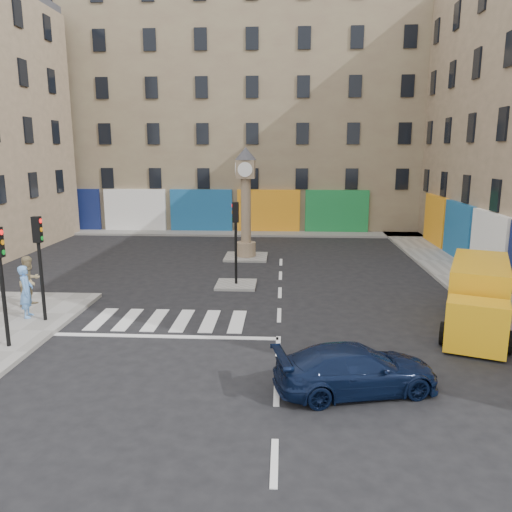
# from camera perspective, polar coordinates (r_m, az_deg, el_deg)

# --- Properties ---
(ground) EXTENTS (120.00, 120.00, 0.00)m
(ground) POSITION_cam_1_polar(r_m,az_deg,el_deg) (15.09, 2.50, -11.69)
(ground) COLOR black
(ground) RESTS_ON ground
(sidewalk_right) EXTENTS (2.60, 30.00, 0.15)m
(sidewalk_right) POSITION_cam_1_polar(r_m,az_deg,el_deg) (26.01, 22.37, -2.20)
(sidewalk_right) COLOR gray
(sidewalk_right) RESTS_ON ground
(sidewalk_far) EXTENTS (32.00, 2.40, 0.15)m
(sidewalk_far) POSITION_cam_1_polar(r_m,az_deg,el_deg) (36.74, -3.29, 2.65)
(sidewalk_far) COLOR gray
(sidewalk_far) RESTS_ON ground
(island_near) EXTENTS (1.80, 1.80, 0.12)m
(island_near) POSITION_cam_1_polar(r_m,az_deg,el_deg) (22.73, -2.28, -3.29)
(island_near) COLOR gray
(island_near) RESTS_ON ground
(island_far) EXTENTS (2.40, 2.40, 0.12)m
(island_far) POSITION_cam_1_polar(r_m,az_deg,el_deg) (28.54, -1.14, -0.11)
(island_far) COLOR gray
(island_far) RESTS_ON ground
(building_far) EXTENTS (32.00, 10.00, 17.00)m
(building_far) POSITION_cam_1_polar(r_m,az_deg,el_deg) (42.09, -2.51, 15.36)
(building_far) COLOR #897B5B
(building_far) RESTS_ON ground
(traffic_light_left_near) EXTENTS (0.28, 0.22, 3.70)m
(traffic_light_left_near) POSITION_cam_1_polar(r_m,az_deg,el_deg) (16.71, -27.17, -1.22)
(traffic_light_left_near) COLOR black
(traffic_light_left_near) RESTS_ON sidewalk_left
(traffic_light_left_far) EXTENTS (0.28, 0.22, 3.70)m
(traffic_light_left_far) POSITION_cam_1_polar(r_m,az_deg,el_deg) (18.77, -23.54, 0.44)
(traffic_light_left_far) COLOR black
(traffic_light_left_far) RESTS_ON sidewalk_left
(traffic_light_island) EXTENTS (0.28, 0.22, 3.70)m
(traffic_light_island) POSITION_cam_1_polar(r_m,az_deg,el_deg) (22.19, -2.34, 3.02)
(traffic_light_island) COLOR black
(traffic_light_island) RESTS_ON island_near
(clock_pillar) EXTENTS (1.20, 1.20, 6.10)m
(clock_pillar) POSITION_cam_1_polar(r_m,az_deg,el_deg) (28.00, -1.17, 6.89)
(clock_pillar) COLOR #9B8266
(clock_pillar) RESTS_ON island_far
(navy_sedan) EXTENTS (4.49, 2.65, 1.22)m
(navy_sedan) POSITION_cam_1_polar(r_m,az_deg,el_deg) (13.25, 11.37, -12.56)
(navy_sedan) COLOR black
(navy_sedan) RESTS_ON ground
(yellow_van) EXTENTS (3.84, 6.28, 2.20)m
(yellow_van) POSITION_cam_1_polar(r_m,az_deg,el_deg) (19.07, 24.05, -4.17)
(yellow_van) COLOR #F3A914
(yellow_van) RESTS_ON ground
(pedestrian_blue) EXTENTS (0.62, 0.79, 1.90)m
(pedestrian_blue) POSITION_cam_1_polar(r_m,az_deg,el_deg) (19.71, -24.77, -3.69)
(pedestrian_blue) COLOR #6197DE
(pedestrian_blue) RESTS_ON sidewalk_left
(pedestrian_tan) EXTENTS (0.99, 1.13, 1.95)m
(pedestrian_tan) POSITION_cam_1_polar(r_m,az_deg,el_deg) (21.13, -24.44, -2.60)
(pedestrian_tan) COLOR #97845D
(pedestrian_tan) RESTS_ON sidewalk_left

